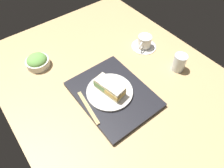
# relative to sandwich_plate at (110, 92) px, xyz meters

# --- Properties ---
(ground_plane) EXTENTS (1.40, 1.00, 0.03)m
(ground_plane) POSITION_rel_sandwich_plate_xyz_m (-0.01, 0.07, -0.04)
(ground_plane) COLOR tan
(serving_tray) EXTENTS (0.39, 0.30, 0.02)m
(serving_tray) POSITION_rel_sandwich_plate_xyz_m (0.01, 0.01, -0.02)
(serving_tray) COLOR black
(serving_tray) RESTS_ON ground_plane
(sandwich_plate) EXTENTS (0.21, 0.21, 0.01)m
(sandwich_plate) POSITION_rel_sandwich_plate_xyz_m (0.00, 0.00, 0.00)
(sandwich_plate) COLOR silver
(sandwich_plate) RESTS_ON serving_tray
(sandwich_near) EXTENTS (0.09, 0.07, 0.05)m
(sandwich_near) POSITION_rel_sandwich_plate_xyz_m (-0.03, -0.01, 0.03)
(sandwich_near) COLOR beige
(sandwich_near) RESTS_ON sandwich_plate
(sandwich_far) EXTENTS (0.08, 0.07, 0.06)m
(sandwich_far) POSITION_rel_sandwich_plate_xyz_m (0.03, 0.01, 0.03)
(sandwich_far) COLOR beige
(sandwich_far) RESTS_ON sandwich_plate
(salad_bowl) EXTENTS (0.12, 0.12, 0.07)m
(salad_bowl) POSITION_rel_sandwich_plate_xyz_m (-0.38, -0.18, 0.00)
(salad_bowl) COLOR silver
(salad_bowl) RESTS_ON ground_plane
(chopsticks_pair) EXTENTS (0.19, 0.04, 0.01)m
(chopsticks_pair) POSITION_rel_sandwich_plate_xyz_m (0.01, -0.12, -0.00)
(chopsticks_pair) COLOR tan
(chopsticks_pair) RESTS_ON serving_tray
(coffee_cup) EXTENTS (0.14, 0.14, 0.07)m
(coffee_cup) POSITION_rel_sandwich_plate_xyz_m (-0.15, 0.36, 0.00)
(coffee_cup) COLOR white
(coffee_cup) RESTS_ON ground_plane
(drinking_glass) EXTENTS (0.06, 0.06, 0.09)m
(drinking_glass) POSITION_rel_sandwich_plate_xyz_m (0.08, 0.38, 0.02)
(drinking_glass) COLOR silver
(drinking_glass) RESTS_ON ground_plane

